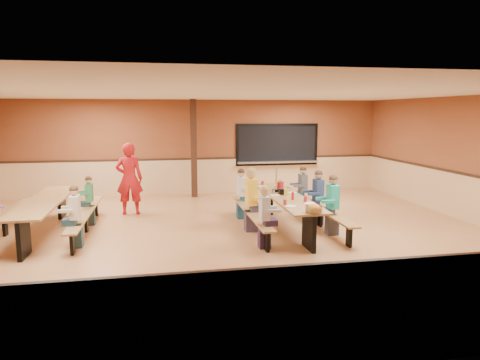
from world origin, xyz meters
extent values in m
plane|color=#A5683E|center=(0.00, 0.00, 0.00)|extent=(12.00, 12.00, 0.00)
cube|color=brown|center=(0.00, 5.00, 1.50)|extent=(12.00, 0.04, 3.00)
cube|color=brown|center=(0.00, -5.00, 1.50)|extent=(12.00, 0.04, 3.00)
cube|color=brown|center=(6.00, 0.00, 1.50)|extent=(0.04, 10.00, 3.00)
cube|color=white|center=(0.00, 0.00, 3.00)|extent=(12.00, 10.00, 0.04)
cube|color=black|center=(2.60, 4.97, 1.55)|extent=(2.60, 0.06, 1.20)
cube|color=silver|center=(2.60, 4.88, 0.98)|extent=(2.70, 0.28, 0.06)
cube|color=black|center=(-0.20, 4.40, 1.50)|extent=(0.18, 0.18, 3.00)
cube|color=#9B6E3D|center=(1.55, 0.38, 0.72)|extent=(0.75, 3.60, 0.04)
cube|color=black|center=(1.55, -1.17, 0.35)|extent=(0.08, 0.60, 0.70)
cube|color=black|center=(1.55, 1.93, 0.35)|extent=(0.08, 0.60, 0.70)
cube|color=#9B6E3D|center=(0.72, 0.38, 0.43)|extent=(0.26, 3.60, 0.04)
cube|color=black|center=(0.72, 0.38, 0.21)|extent=(0.06, 0.18, 0.41)
cube|color=#9B6E3D|center=(2.37, 0.38, 0.43)|extent=(0.26, 3.60, 0.04)
cube|color=black|center=(2.37, 0.38, 0.21)|extent=(0.06, 0.18, 0.41)
cube|color=#9B6E3D|center=(-3.68, 0.88, 0.72)|extent=(0.75, 3.60, 0.04)
cube|color=black|center=(-3.68, -0.67, 0.35)|extent=(0.08, 0.60, 0.70)
cube|color=black|center=(-3.68, 2.43, 0.35)|extent=(0.08, 0.60, 0.70)
cube|color=#9B6E3D|center=(-4.51, 0.88, 0.43)|extent=(0.26, 3.60, 0.04)
cube|color=black|center=(-4.51, 0.88, 0.21)|extent=(0.06, 0.18, 0.41)
cube|color=#9B6E3D|center=(-2.86, 0.88, 0.43)|extent=(0.26, 3.60, 0.04)
cube|color=black|center=(-2.86, 0.88, 0.21)|extent=(0.06, 0.18, 0.41)
imported|color=red|center=(-2.01, 2.41, 0.92)|extent=(0.69, 0.46, 1.85)
cylinder|color=#B2171E|center=(1.59, 0.99, 0.85)|extent=(0.16, 0.16, 0.22)
cube|color=black|center=(1.49, 0.58, 0.80)|extent=(0.10, 0.14, 0.13)
cylinder|color=yellow|center=(1.56, 0.35, 0.82)|extent=(0.06, 0.06, 0.17)
cylinder|color=#B2140F|center=(1.56, -0.06, 0.82)|extent=(0.06, 0.06, 0.17)
cube|color=black|center=(1.46, 0.91, 0.77)|extent=(0.16, 0.16, 0.06)
cube|color=#9B6E3D|center=(1.46, 0.91, 1.05)|extent=(0.02, 0.09, 0.50)
camera|label=1|loc=(-1.20, -8.71, 2.60)|focal=32.00mm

